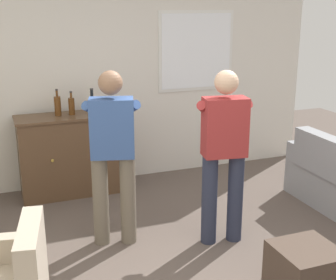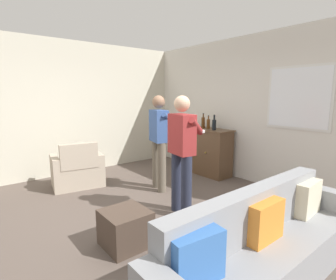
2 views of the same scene
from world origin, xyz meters
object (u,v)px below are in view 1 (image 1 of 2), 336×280
(bottle_liquor_amber, at_px, (58,105))
(person_standing_left, at_px, (113,150))
(ottoman, at_px, (305,271))
(person_standing_right, at_px, (224,149))
(bottle_spirits_clear, at_px, (92,105))
(bottle_wine_green, at_px, (72,106))
(sideboard_cabinet, at_px, (70,155))

(bottle_liquor_amber, height_order, person_standing_left, person_standing_left)
(ottoman, relative_size, person_standing_right, 0.29)
(bottle_liquor_amber, relative_size, bottle_spirits_clear, 1.01)
(bottle_liquor_amber, relative_size, person_standing_left, 0.19)
(bottle_wine_green, bearing_deg, person_standing_right, -57.41)
(bottle_wine_green, bearing_deg, sideboard_cabinet, -157.18)
(person_standing_right, bearing_deg, bottle_spirits_clear, 117.97)
(bottle_wine_green, relative_size, ottoman, 0.58)
(person_standing_left, xyz_separation_m, person_standing_right, (0.98, -0.34, 0.00))
(sideboard_cabinet, xyz_separation_m, bottle_wine_green, (0.06, 0.02, 0.60))
(sideboard_cabinet, height_order, bottle_spirits_clear, bottle_spirits_clear)
(sideboard_cabinet, xyz_separation_m, bottle_liquor_amber, (-0.10, 0.03, 0.61))
(person_standing_right, bearing_deg, ottoman, -78.49)
(bottle_spirits_clear, xyz_separation_m, person_standing_right, (0.88, -1.66, -0.16))
(sideboard_cabinet, distance_m, bottle_wine_green, 0.60)
(person_standing_left, bearing_deg, bottle_liquor_amber, 101.78)
(sideboard_cabinet, relative_size, ottoman, 2.51)
(bottle_wine_green, relative_size, bottle_liquor_amber, 0.89)
(bottle_wine_green, height_order, person_standing_right, person_standing_right)
(bottle_wine_green, bearing_deg, person_standing_left, -84.53)
(bottle_liquor_amber, distance_m, person_standing_left, 1.45)
(bottle_wine_green, xyz_separation_m, bottle_spirits_clear, (0.23, -0.08, 0.01))
(bottle_wine_green, distance_m, person_standing_left, 1.41)
(bottle_wine_green, height_order, bottle_spirits_clear, bottle_spirits_clear)
(sideboard_cabinet, height_order, ottoman, sideboard_cabinet)
(sideboard_cabinet, relative_size, person_standing_right, 0.73)
(bottle_wine_green, xyz_separation_m, person_standing_left, (0.13, -1.40, -0.15))
(bottle_wine_green, relative_size, person_standing_left, 0.17)
(bottle_wine_green, height_order, ottoman, bottle_wine_green)
(sideboard_cabinet, xyz_separation_m, ottoman, (1.38, -2.76, -0.29))
(ottoman, relative_size, person_standing_left, 0.29)
(bottle_liquor_amber, bearing_deg, bottle_spirits_clear, -12.81)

